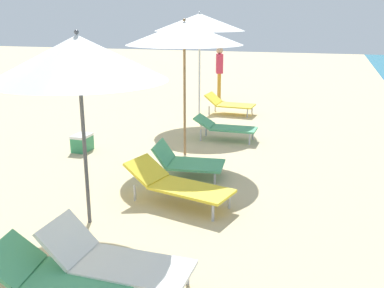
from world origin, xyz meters
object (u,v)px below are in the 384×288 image
(lounger_third_shoreside, at_px, (62,273))
(lounger_fifth_inland, at_px, (186,161))
(person_walking_near, at_px, (219,67))
(umbrella_fifth, at_px, (184,33))
(umbrella_fourth, at_px, (78,58))
(lounger_fourth_shoreside, at_px, (178,184))
(lounger_fourth_inland, at_px, (114,259))
(umbrella_farthest, at_px, (200,22))
(lounger_fifth_shoreside, at_px, (225,127))
(lounger_farthest_shoreside, at_px, (229,104))
(cooler_box, at_px, (82,143))

(lounger_third_shoreside, bearing_deg, lounger_fifth_inland, 79.60)
(lounger_fifth_inland, height_order, person_walking_near, person_walking_near)
(umbrella_fifth, bearing_deg, person_walking_near, 97.94)
(umbrella_fourth, distance_m, umbrella_fifth, 3.34)
(lounger_fourth_shoreside, height_order, umbrella_fifth, umbrella_fifth)
(lounger_fourth_inland, relative_size, person_walking_near, 0.89)
(umbrella_fifth, relative_size, lounger_fifth_inland, 2.13)
(umbrella_fifth, bearing_deg, umbrella_farthest, 101.20)
(umbrella_fourth, distance_m, lounger_fifth_shoreside, 5.04)
(umbrella_fourth, relative_size, umbrella_farthest, 0.90)
(lounger_fifth_shoreside, bearing_deg, umbrella_farthest, 121.36)
(lounger_third_shoreside, height_order, umbrella_fifth, umbrella_fifth)
(lounger_fifth_shoreside, xyz_separation_m, umbrella_farthest, (-1.14, 1.84, 2.25))
(lounger_fourth_shoreside, distance_m, umbrella_farthest, 6.08)
(lounger_fifth_inland, distance_m, umbrella_farthest, 5.01)
(lounger_fifth_inland, distance_m, person_walking_near, 7.86)
(lounger_fifth_shoreside, relative_size, lounger_fifth_inland, 1.11)
(umbrella_fourth, relative_size, lounger_fifth_shoreside, 1.83)
(lounger_third_shoreside, xyz_separation_m, umbrella_fifth, (-0.35, 4.90, 2.11))
(umbrella_farthest, bearing_deg, umbrella_fourth, -86.90)
(umbrella_fifth, relative_size, person_walking_near, 1.55)
(lounger_fourth_inland, height_order, lounger_fifth_shoreside, lounger_fourth_inland)
(lounger_third_shoreside, bearing_deg, lounger_fifth_shoreside, 79.22)
(lounger_third_shoreside, distance_m, lounger_fourth_shoreside, 2.54)
(umbrella_fifth, height_order, lounger_farthest_shoreside, umbrella_fifth)
(lounger_fourth_shoreside, relative_size, umbrella_fifth, 0.65)
(umbrella_fifth, distance_m, lounger_farthest_shoreside, 4.55)
(lounger_fourth_shoreside, bearing_deg, person_walking_near, 113.86)
(lounger_farthest_shoreside, xyz_separation_m, person_walking_near, (-0.91, 2.44, 0.75))
(umbrella_fifth, height_order, lounger_fifth_inland, umbrella_fifth)
(lounger_third_shoreside, xyz_separation_m, lounger_fifth_inland, (0.08, 3.68, -0.01))
(lounger_third_shoreside, xyz_separation_m, umbrella_farthest, (-0.97, 8.02, 2.27))
(umbrella_fourth, height_order, lounger_fourth_shoreside, umbrella_fourth)
(lounger_fourth_inland, bearing_deg, cooler_box, 125.00)
(umbrella_farthest, distance_m, cooler_box, 4.52)
(cooler_box, bearing_deg, umbrella_fourth, -57.66)
(lounger_third_shoreside, height_order, umbrella_fourth, umbrella_fourth)
(lounger_farthest_shoreside, bearing_deg, lounger_fifth_inland, -82.59)
(lounger_fifth_shoreside, distance_m, umbrella_farthest, 3.12)
(lounger_fourth_inland, height_order, cooler_box, lounger_fourth_inland)
(lounger_third_shoreside, xyz_separation_m, person_walking_near, (-1.26, 11.38, 0.77))
(umbrella_fifth, distance_m, cooler_box, 3.08)
(umbrella_fifth, bearing_deg, lounger_fourth_shoreside, -74.21)
(umbrella_fifth, xyz_separation_m, umbrella_farthest, (-0.62, 3.12, 0.16))
(cooler_box, bearing_deg, lounger_farthest_shoreside, 64.75)
(lounger_fifth_shoreside, distance_m, cooler_box, 3.14)
(lounger_fourth_inland, bearing_deg, umbrella_fifth, 99.71)
(lounger_fifth_shoreside, height_order, lounger_fifth_inland, lounger_fifth_inland)
(lounger_fourth_inland, height_order, umbrella_fifth, umbrella_fifth)
(umbrella_fourth, xyz_separation_m, umbrella_fifth, (0.27, 3.32, 0.18))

